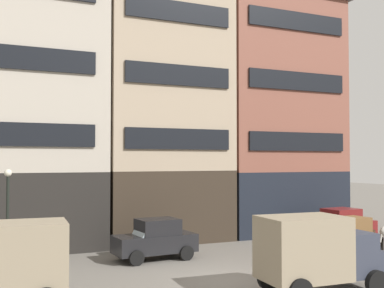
# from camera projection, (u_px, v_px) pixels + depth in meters

# --- Properties ---
(ground_plane) EXTENTS (120.00, 120.00, 0.00)m
(ground_plane) POSITION_uv_depth(u_px,v_px,m) (228.00, 280.00, 18.01)
(ground_plane) COLOR slate
(building_far_left) EXTENTS (10.43, 5.91, 15.12)m
(building_far_left) POSITION_uv_depth(u_px,v_px,m) (2.00, 99.00, 24.42)
(building_far_left) COLOR black
(building_far_left) RESTS_ON ground_plane
(building_center_left) EXTENTS (7.52, 5.91, 18.01)m
(building_center_left) POSITION_uv_depth(u_px,v_px,m) (161.00, 82.00, 27.95)
(building_center_left) COLOR #33281E
(building_center_left) RESTS_ON ground_plane
(building_center_right) EXTENTS (8.42, 5.91, 15.11)m
(building_center_right) POSITION_uv_depth(u_px,v_px,m) (272.00, 112.00, 30.97)
(building_center_right) COLOR black
(building_center_right) RESTS_ON ground_plane
(cargo_wagon) EXTENTS (2.99, 1.68, 1.98)m
(cargo_wagon) POSITION_uv_depth(u_px,v_px,m) (345.00, 237.00, 21.00)
(cargo_wagon) COLOR #3D2819
(cargo_wagon) RESTS_ON ground_plane
(delivery_truck_far) EXTENTS (4.43, 2.31, 2.62)m
(delivery_truck_far) POSITION_uv_depth(u_px,v_px,m) (318.00, 251.00, 16.26)
(delivery_truck_far) COLOR #333847
(delivery_truck_far) RESTS_ON ground_plane
(sedan_dark) EXTENTS (3.81, 2.07, 1.83)m
(sedan_dark) POSITION_uv_depth(u_px,v_px,m) (155.00, 239.00, 21.77)
(sedan_dark) COLOR black
(sedan_dark) RESTS_ON ground_plane
(sedan_parked_curb) EXTENTS (3.85, 2.17, 1.83)m
(sedan_parked_curb) POSITION_uv_depth(u_px,v_px,m) (343.00, 225.00, 26.51)
(sedan_parked_curb) COLOR maroon
(sedan_parked_curb) RESTS_ON ground_plane
(streetlamp_curbside) EXTENTS (0.32, 0.32, 4.12)m
(streetlamp_curbside) POSITION_uv_depth(u_px,v_px,m) (8.00, 203.00, 20.53)
(streetlamp_curbside) COLOR black
(streetlamp_curbside) RESTS_ON ground_plane
(fire_hydrant_curbside) EXTENTS (0.24, 0.24, 0.83)m
(fire_hydrant_curbside) POSITION_uv_depth(u_px,v_px,m) (271.00, 236.00, 25.72)
(fire_hydrant_curbside) COLOR maroon
(fire_hydrant_curbside) RESTS_ON ground_plane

